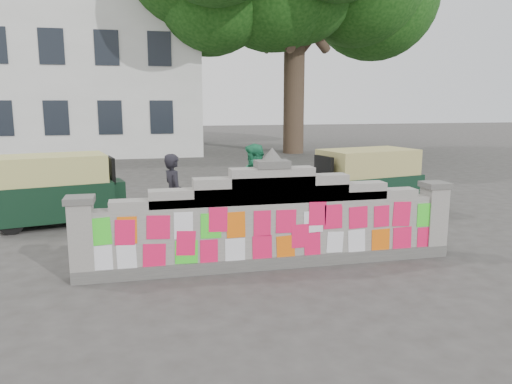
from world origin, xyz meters
TOP-DOWN VIEW (x-y plane):
  - ground at (0.00, 0.00)m, footprint 100.00×100.00m
  - parapet_wall at (-0.00, -0.01)m, footprint 6.48×0.44m
  - building at (-7.00, 21.98)m, footprint 16.00×10.00m
  - cyclist_bike at (-1.51, 1.50)m, footprint 1.84×1.08m
  - cyclist_rider at (-1.51, 1.50)m, footprint 0.52×0.65m
  - pedestrian at (0.31, 2.58)m, footprint 1.02×1.11m
  - rickshaw_left at (-3.94, 3.98)m, footprint 2.93×1.84m
  - rickshaw_right at (3.28, 3.40)m, footprint 2.96×1.82m

SIDE VIEW (x-z plane):
  - ground at x=0.00m, z-range 0.00..0.00m
  - cyclist_bike at x=-1.51m, z-range 0.00..0.91m
  - parapet_wall at x=0.00m, z-range -0.26..1.75m
  - cyclist_rider at x=-1.51m, z-range 0.00..1.55m
  - rickshaw_left at x=-3.94m, z-range 0.03..1.60m
  - rickshaw_right at x=3.28m, z-range 0.03..1.62m
  - pedestrian at x=0.31m, z-range 0.00..1.85m
  - building at x=-7.00m, z-range -0.44..8.46m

